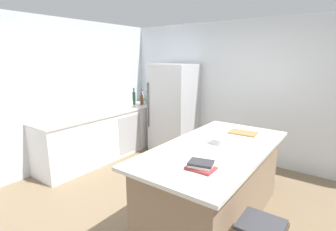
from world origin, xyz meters
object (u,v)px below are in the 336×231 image
at_px(paper_towel_roll, 102,105).
at_px(gin_bottle, 147,99).
at_px(wine_bottle, 134,98).
at_px(cookbook_stack, 201,166).
at_px(cutting_board, 243,133).
at_px(syrup_bottle, 142,99).
at_px(refrigerator, 174,108).
at_px(vinegar_bottle, 148,98).
at_px(soda_bottle, 142,98).
at_px(mixing_bowl, 218,141).
at_px(sink_faucet, 87,106).
at_px(kitchen_island, 214,183).

height_order(paper_towel_roll, gin_bottle, paper_towel_roll).
relative_size(wine_bottle, cookbook_stack, 1.44).
bearing_deg(paper_towel_roll, cutting_board, 3.54).
relative_size(paper_towel_roll, syrup_bottle, 1.11).
relative_size(refrigerator, gin_bottle, 6.51).
distance_m(paper_towel_roll, vinegar_bottle, 1.30).
distance_m(vinegar_bottle, soda_bottle, 0.19).
relative_size(soda_bottle, cookbook_stack, 1.21).
bearing_deg(mixing_bowl, refrigerator, 138.10).
xyz_separation_m(refrigerator, sink_faucet, (-0.94, -1.43, 0.16)).
height_order(wine_bottle, cutting_board, wine_bottle).
bearing_deg(kitchen_island, mixing_bowl, 102.09).
bearing_deg(refrigerator, paper_towel_roll, -128.76).
relative_size(sink_faucet, soda_bottle, 0.96).
relative_size(paper_towel_roll, cookbook_stack, 1.21).
bearing_deg(gin_bottle, cutting_board, -21.81).
xyz_separation_m(refrigerator, soda_bottle, (-0.87, -0.02, 0.13)).
bearing_deg(wine_bottle, refrigerator, 11.63).
bearing_deg(wine_bottle, gin_bottle, 66.86).
bearing_deg(paper_towel_roll, refrigerator, 51.24).
bearing_deg(sink_faucet, refrigerator, 56.77).
bearing_deg(cutting_board, paper_towel_roll, -176.46).
relative_size(refrigerator, cookbook_stack, 7.04).
bearing_deg(wine_bottle, syrup_bottle, 35.88).
relative_size(kitchen_island, wine_bottle, 5.94).
xyz_separation_m(gin_bottle, soda_bottle, (-0.04, -0.11, 0.02)).
xyz_separation_m(paper_towel_roll, cutting_board, (2.71, 0.17, -0.10)).
bearing_deg(paper_towel_roll, sink_faucet, -95.89).
relative_size(paper_towel_roll, mixing_bowl, 1.55).
distance_m(kitchen_island, sink_faucet, 2.74).
bearing_deg(kitchen_island, paper_towel_roll, 168.90).
bearing_deg(syrup_bottle, paper_towel_roll, -95.00).
xyz_separation_m(kitchen_island, soda_bottle, (-2.60, 1.63, 0.57)).
height_order(kitchen_island, vinegar_bottle, vinegar_bottle).
xyz_separation_m(sink_faucet, wine_bottle, (-0.01, 1.23, -0.01)).
height_order(paper_towel_roll, soda_bottle, paper_towel_roll).
distance_m(syrup_bottle, cutting_board, 2.76).
distance_m(paper_towel_roll, cutting_board, 2.71).
relative_size(vinegar_bottle, soda_bottle, 0.97).
relative_size(refrigerator, sink_faucet, 6.03).
height_order(sink_faucet, cutting_board, sink_faucet).
xyz_separation_m(soda_bottle, mixing_bowl, (2.58, -1.52, -0.07)).
relative_size(mixing_bowl, cutting_board, 0.54).
xyz_separation_m(mixing_bowl, cutting_board, (0.09, 0.57, -0.03)).
distance_m(paper_towel_roll, syrup_bottle, 1.03).
height_order(kitchen_island, wine_bottle, wine_bottle).
xyz_separation_m(refrigerator, gin_bottle, (-0.83, 0.09, 0.12)).
relative_size(wine_bottle, cutting_board, 0.99).
height_order(kitchen_island, cutting_board, cutting_board).
bearing_deg(gin_bottle, refrigerator, -6.35).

